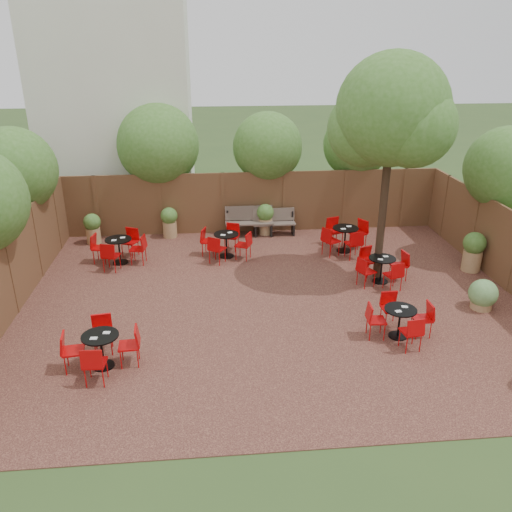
{
  "coord_description": "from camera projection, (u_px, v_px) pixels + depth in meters",
  "views": [
    {
      "loc": [
        -1.44,
        -11.16,
        5.9
      ],
      "look_at": [
        -0.35,
        0.5,
        1.0
      ],
      "focal_mm": 36.48,
      "sensor_mm": 36.0,
      "label": 1
    }
  ],
  "objects": [
    {
      "name": "ground",
      "position": [
        272.0,
        301.0,
        12.65
      ],
      "size": [
        80.0,
        80.0,
        0.0
      ],
      "primitive_type": "plane",
      "color": "#354F23",
      "rests_on": "ground"
    },
    {
      "name": "courtyard_paving",
      "position": [
        272.0,
        301.0,
        12.65
      ],
      "size": [
        12.0,
        10.0,
        0.02
      ],
      "primitive_type": "cube",
      "color": "#361916",
      "rests_on": "ground"
    },
    {
      "name": "fence_back",
      "position": [
        254.0,
        202.0,
        16.86
      ],
      "size": [
        12.0,
        0.08,
        2.0
      ],
      "primitive_type": "cube",
      "color": "brown",
      "rests_on": "ground"
    },
    {
      "name": "fence_left",
      "position": [
        10.0,
        273.0,
        11.75
      ],
      "size": [
        0.08,
        10.0,
        2.0
      ],
      "primitive_type": "cube",
      "color": "brown",
      "rests_on": "ground"
    },
    {
      "name": "neighbour_building",
      "position": [
        117.0,
        98.0,
        18.07
      ],
      "size": [
        5.0,
        4.0,
        8.0
      ],
      "primitive_type": "cube",
      "color": "silver",
      "rests_on": "ground"
    },
    {
      "name": "overhang_foliage",
      "position": [
        190.0,
        166.0,
        14.2
      ],
      "size": [
        15.51,
        10.59,
        2.6
      ],
      "color": "#3C6A22",
      "rests_on": "ground"
    },
    {
      "name": "courtyard_tree",
      "position": [
        392.0,
        117.0,
        12.34
      ],
      "size": [
        2.83,
        2.74,
        5.69
      ],
      "rotation": [
        0.0,
        0.0,
        0.26
      ],
      "color": "black",
      "rests_on": "courtyard_paving"
    },
    {
      "name": "park_bench_left",
      "position": [
        249.0,
        221.0,
        16.69
      ],
      "size": [
        1.53,
        0.49,
        0.94
      ],
      "rotation": [
        0.0,
        0.0,
        0.0
      ],
      "color": "brown",
      "rests_on": "courtyard_paving"
    },
    {
      "name": "park_bench_right",
      "position": [
        274.0,
        222.0,
        16.77
      ],
      "size": [
        1.38,
        0.47,
        0.84
      ],
      "rotation": [
        0.0,
        0.0,
        0.02
      ],
      "color": "brown",
      "rests_on": "courtyard_paving"
    },
    {
      "name": "bistro_tables",
      "position": [
        261.0,
        268.0,
        13.41
      ],
      "size": [
        8.45,
        6.9,
        0.86
      ],
      "color": "black",
      "rests_on": "courtyard_paving"
    },
    {
      "name": "planters",
      "position": [
        266.0,
        230.0,
        15.69
      ],
      "size": [
        11.26,
        3.99,
        1.1
      ],
      "color": "#9F7A4F",
      "rests_on": "courtyard_paving"
    }
  ]
}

